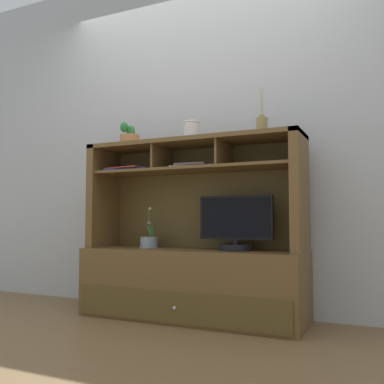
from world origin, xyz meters
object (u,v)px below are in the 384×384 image
(media_console, at_px, (192,264))
(potted_succulent, at_px, (129,138))
(tv_monitor, at_px, (236,227))
(magazine_stack_centre, at_px, (195,167))
(magazine_stack_left, at_px, (130,170))
(ceramic_vase, at_px, (191,131))
(potted_orchid, at_px, (149,242))
(diffuser_bottle, at_px, (262,126))

(media_console, bearing_deg, potted_succulent, -176.27)
(tv_monitor, bearing_deg, media_console, 176.95)
(tv_monitor, xyz_separation_m, magazine_stack_centre, (-0.33, 0.06, 0.43))
(magazine_stack_centre, bearing_deg, potted_succulent, -172.04)
(magazine_stack_left, xyz_separation_m, potted_succulent, (-0.01, -0.01, 0.25))
(tv_monitor, xyz_separation_m, magazine_stack_left, (-0.84, -0.01, 0.43))
(magazine_stack_left, relative_size, ceramic_vase, 2.69)
(media_console, distance_m, magazine_stack_centre, 0.70)
(potted_orchid, relative_size, potted_succulent, 1.72)
(potted_orchid, height_order, magazine_stack_left, magazine_stack_left)
(media_console, relative_size, potted_orchid, 5.22)
(potted_succulent, bearing_deg, media_console, 3.73)
(media_console, relative_size, ceramic_vase, 11.40)
(magazine_stack_left, relative_size, diffuser_bottle, 1.18)
(media_console, height_order, potted_succulent, potted_succulent)
(tv_monitor, bearing_deg, ceramic_vase, 179.87)
(diffuser_bottle, bearing_deg, ceramic_vase, -177.91)
(magazine_stack_centre, bearing_deg, diffuser_bottle, -4.13)
(potted_succulent, bearing_deg, diffuser_bottle, 1.97)
(tv_monitor, xyz_separation_m, potted_orchid, (-0.69, 0.03, -0.12))
(potted_orchid, relative_size, magazine_stack_centre, 0.87)
(tv_monitor, distance_m, magazine_stack_centre, 0.54)
(ceramic_vase, bearing_deg, potted_succulent, -178.14)
(media_console, distance_m, potted_succulent, 1.07)
(potted_succulent, bearing_deg, tv_monitor, 1.08)
(magazine_stack_centre, height_order, potted_succulent, potted_succulent)
(magazine_stack_centre, relative_size, ceramic_vase, 2.51)
(magazine_stack_left, height_order, magazine_stack_centre, magazine_stack_centre)
(magazine_stack_left, xyz_separation_m, magazine_stack_centre, (0.51, 0.06, 0.00))
(diffuser_bottle, relative_size, potted_succulent, 1.80)
(magazine_stack_left, distance_m, magazine_stack_centre, 0.51)
(media_console, bearing_deg, potted_orchid, 178.35)
(potted_orchid, xyz_separation_m, potted_succulent, (-0.15, -0.04, 0.79))
(potted_succulent, bearing_deg, ceramic_vase, 1.86)
(tv_monitor, height_order, ceramic_vase, ceramic_vase)
(tv_monitor, height_order, potted_orchid, tv_monitor)
(potted_orchid, distance_m, magazine_stack_centre, 0.66)
(diffuser_bottle, distance_m, potted_succulent, 1.03)
(media_console, xyz_separation_m, magazine_stack_left, (-0.51, -0.03, 0.69))
(magazine_stack_centre, bearing_deg, tv_monitor, -9.75)
(media_console, xyz_separation_m, ceramic_vase, (0.00, -0.02, 0.95))
(tv_monitor, height_order, magazine_stack_left, magazine_stack_left)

